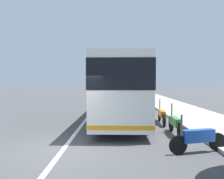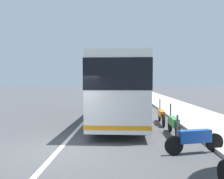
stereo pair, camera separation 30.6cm
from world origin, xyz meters
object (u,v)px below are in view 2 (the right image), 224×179
coach_bus (120,86)px  car_ahead_same_lane (123,92)px  car_behind_bus (99,89)px  motorcycle_far_end (194,139)px  motorcycle_angled (161,115)px  motorcycle_by_tree (174,124)px

coach_bus → car_ahead_same_lane: bearing=-0.2°
coach_bus → car_behind_bus: size_ratio=2.37×
motorcycle_far_end → motorcycle_angled: motorcycle_angled is taller
car_behind_bus → coach_bus: bearing=3.4°
motorcycle_angled → coach_bus: bearing=66.7°
coach_bus → motorcycle_angled: 2.93m
motorcycle_far_end → car_behind_bus: bearing=-95.0°
coach_bus → motorcycle_by_tree: 4.60m
motorcycle_by_tree → car_ahead_same_lane: bearing=5.8°
motorcycle_far_end → car_behind_bus: size_ratio=0.46×
coach_bus → car_ahead_same_lane: 18.62m
motorcycle_angled → motorcycle_by_tree: bearing=-176.0°
motorcycle_far_end → car_behind_bus: (38.81, 6.90, 0.25)m
motorcycle_far_end → motorcycle_angled: 4.92m
motorcycle_angled → car_ahead_same_lane: 19.78m
motorcycle_by_tree → motorcycle_far_end: bearing=-176.5°
motorcycle_angled → car_ahead_same_lane: (19.69, 1.85, 0.27)m
motorcycle_far_end → motorcycle_angled: bearing=-103.5°
motorcycle_far_end → car_behind_bus: 39.42m
coach_bus → car_behind_bus: 33.12m
car_ahead_same_lane → car_behind_bus: bearing=16.9°
motorcycle_by_tree → car_ahead_same_lane: car_ahead_same_lane is taller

